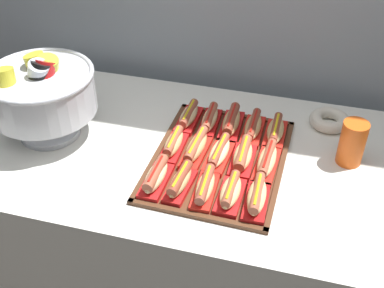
{
  "coord_description": "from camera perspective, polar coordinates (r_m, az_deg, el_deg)",
  "views": [
    {
      "loc": [
        0.4,
        -1.22,
        1.77
      ],
      "look_at": [
        0.06,
        0.02,
        0.77
      ],
      "focal_mm": 46.64,
      "sensor_mm": 36.0,
      "label": 1
    }
  ],
  "objects": [
    {
      "name": "hot_dog_9",
      "position": [
        1.54,
        8.55,
        -1.98
      ],
      "size": [
        0.07,
        0.18,
        0.06
      ],
      "color": "red",
      "rests_on": "serving_tray"
    },
    {
      "name": "hot_dog_5",
      "position": [
        1.59,
        -2.13,
        -0.03
      ],
      "size": [
        0.06,
        0.16,
        0.06
      ],
      "color": "red",
      "rests_on": "serving_tray"
    },
    {
      "name": "hot_dog_7",
      "position": [
        1.56,
        3.12,
        -1.08
      ],
      "size": [
        0.08,
        0.17,
        0.05
      ],
      "color": "red",
      "rests_on": "serving_tray"
    },
    {
      "name": "hot_dog_13",
      "position": [
        1.68,
        6.99,
        1.88
      ],
      "size": [
        0.06,
        0.17,
        0.06
      ],
      "color": "red",
      "rests_on": "serving_tray"
    },
    {
      "name": "hot_dog_1",
      "position": [
        1.45,
        -1.37,
        -4.35
      ],
      "size": [
        0.07,
        0.16,
        0.06
      ],
      "color": "red",
      "rests_on": "serving_tray"
    },
    {
      "name": "hot_dog_6",
      "position": [
        1.57,
        0.47,
        -0.44
      ],
      "size": [
        0.07,
        0.18,
        0.06
      ],
      "color": "red",
      "rests_on": "serving_tray"
    },
    {
      "name": "serving_tray",
      "position": [
        1.57,
        3.08,
        -1.86
      ],
      "size": [
        0.42,
        0.54,
        0.01
      ],
      "color": "#56331E",
      "rests_on": "buffet_table"
    },
    {
      "name": "hot_dog_11",
      "position": [
        1.7,
        2.03,
        2.77
      ],
      "size": [
        0.06,
        0.17,
        0.06
      ],
      "color": "#B21414",
      "rests_on": "serving_tray"
    },
    {
      "name": "hot_dog_0",
      "position": [
        1.47,
        -4.17,
        -3.76
      ],
      "size": [
        0.07,
        0.16,
        0.06
      ],
      "color": "red",
      "rests_on": "serving_tray"
    },
    {
      "name": "hot_dog_4",
      "position": [
        1.41,
        7.4,
        -6.06
      ],
      "size": [
        0.07,
        0.16,
        0.06
      ],
      "color": "#B21414",
      "rests_on": "serving_tray"
    },
    {
      "name": "donut",
      "position": [
        1.78,
        15.44,
        2.65
      ],
      "size": [
        0.14,
        0.14,
        0.04
      ],
      "color": "silver",
      "rests_on": "buffet_table"
    },
    {
      "name": "hot_dog_12",
      "position": [
        1.68,
        4.5,
        2.43
      ],
      "size": [
        0.07,
        0.18,
        0.06
      ],
      "color": "red",
      "rests_on": "serving_tray"
    },
    {
      "name": "hot_dog_8",
      "position": [
        1.54,
        5.82,
        -1.45
      ],
      "size": [
        0.07,
        0.16,
        0.06
      ],
      "color": "red",
      "rests_on": "serving_tray"
    },
    {
      "name": "hot_dog_10",
      "position": [
        1.72,
        -0.39,
        3.16
      ],
      "size": [
        0.07,
        0.16,
        0.06
      ],
      "color": "red",
      "rests_on": "serving_tray"
    },
    {
      "name": "buffet_table",
      "position": [
        1.87,
        -2.08,
        -9.12
      ],
      "size": [
        1.4,
        0.81,
        0.76
      ],
      "color": "white",
      "rests_on": "ground_plane"
    },
    {
      "name": "hot_dog_14",
      "position": [
        1.67,
        9.51,
        1.43
      ],
      "size": [
        0.07,
        0.16,
        0.06
      ],
      "color": "red",
      "rests_on": "serving_tray"
    },
    {
      "name": "punch_bowl",
      "position": [
        1.67,
        -16.84,
        5.83
      ],
      "size": [
        0.35,
        0.35,
        0.29
      ],
      "color": "silver",
      "rests_on": "buffet_table"
    },
    {
      "name": "hot_dog_2",
      "position": [
        1.43,
        1.49,
        -5.0
      ],
      "size": [
        0.06,
        0.16,
        0.06
      ],
      "color": "red",
      "rests_on": "serving_tray"
    },
    {
      "name": "hot_dog_3",
      "position": [
        1.42,
        4.42,
        -5.57
      ],
      "size": [
        0.07,
        0.15,
        0.06
      ],
      "color": "red",
      "rests_on": "serving_tray"
    },
    {
      "name": "cup_stack",
      "position": [
        1.61,
        17.84,
        0.11
      ],
      "size": [
        0.08,
        0.08,
        0.15
      ],
      "color": "#EA5B19",
      "rests_on": "buffet_table"
    }
  ]
}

